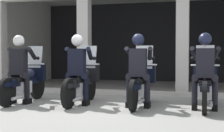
# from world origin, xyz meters

# --- Properties ---
(ground_plane) EXTENTS (80.00, 80.00, 0.00)m
(ground_plane) POSITION_xyz_m (0.00, 3.00, 0.00)
(ground_plane) COLOR gray
(station_building) EXTENTS (9.95, 5.05, 3.44)m
(station_building) POSITION_xyz_m (-0.03, 5.26, 2.18)
(station_building) COLOR black
(station_building) RESTS_ON ground
(kerb_strip) EXTENTS (9.45, 0.24, 0.12)m
(kerb_strip) POSITION_xyz_m (-0.03, 2.18, 0.06)
(kerb_strip) COLOR #B7B5AD
(kerb_strip) RESTS_ON ground
(motorcycle_far_left) EXTENTS (0.62, 2.04, 1.35)m
(motorcycle_far_left) POSITION_xyz_m (-2.07, 0.15, 0.50)
(motorcycle_far_left) COLOR black
(motorcycle_far_left) RESTS_ON ground
(police_officer_far_left) EXTENTS (0.63, 0.61, 1.58)m
(police_officer_far_left) POSITION_xyz_m (-2.07, -0.14, 0.94)
(police_officer_far_left) COLOR black
(police_officer_far_left) RESTS_ON ground
(motorcycle_center_left) EXTENTS (0.62, 2.04, 1.35)m
(motorcycle_center_left) POSITION_xyz_m (-0.69, 0.29, 0.50)
(motorcycle_center_left) COLOR black
(motorcycle_center_left) RESTS_ON ground
(police_officer_center_left) EXTENTS (0.63, 0.61, 1.58)m
(police_officer_center_left) POSITION_xyz_m (-0.69, 0.00, 0.94)
(police_officer_center_left) COLOR black
(police_officer_center_left) RESTS_ON ground
(motorcycle_center_right) EXTENTS (0.62, 2.04, 1.35)m
(motorcycle_center_right) POSITION_xyz_m (0.69, 0.31, 0.50)
(motorcycle_center_right) COLOR black
(motorcycle_center_right) RESTS_ON ground
(police_officer_center_right) EXTENTS (0.63, 0.61, 1.58)m
(police_officer_center_right) POSITION_xyz_m (0.69, 0.03, 0.94)
(police_officer_center_right) COLOR black
(police_officer_center_right) RESTS_ON ground
(motorcycle_far_right) EXTENTS (0.62, 2.04, 1.35)m
(motorcycle_far_right) POSITION_xyz_m (2.07, 0.34, 0.50)
(motorcycle_far_right) COLOR black
(motorcycle_far_right) RESTS_ON ground
(police_officer_far_right) EXTENTS (0.63, 0.61, 1.58)m
(police_officer_far_right) POSITION_xyz_m (2.07, 0.06, 0.94)
(police_officer_far_right) COLOR black
(police_officer_far_right) RESTS_ON ground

